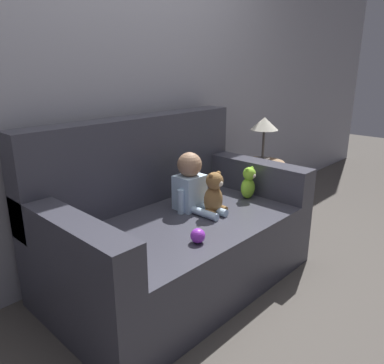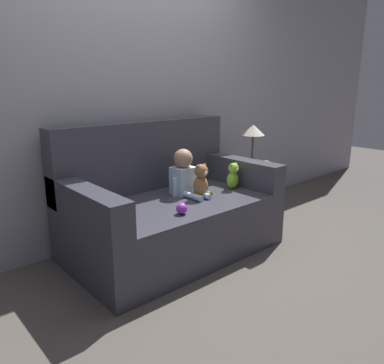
% 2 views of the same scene
% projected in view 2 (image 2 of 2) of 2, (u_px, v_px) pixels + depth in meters
% --- Properties ---
extents(ground_plane, '(12.00, 12.00, 0.00)m').
position_uv_depth(ground_plane, '(174.00, 251.00, 3.01)').
color(ground_plane, '#4C4742').
extents(wall_back, '(8.00, 0.05, 2.60)m').
position_uv_depth(wall_back, '(130.00, 84.00, 3.08)').
color(wall_back, '#93939E').
rests_on(wall_back, ground_plane).
extents(couch, '(1.60, 0.94, 1.01)m').
position_uv_depth(couch, '(168.00, 209.00, 2.98)').
color(couch, '#383842').
rests_on(couch, ground_plane).
extents(person_baby, '(0.24, 0.34, 0.37)m').
position_uv_depth(person_baby, '(184.00, 174.00, 2.98)').
color(person_baby, silver).
rests_on(person_baby, couch).
extents(teddy_bear_brown, '(0.16, 0.12, 0.27)m').
position_uv_depth(teddy_bear_brown, '(201.00, 182.00, 2.91)').
color(teddy_bear_brown, olive).
rests_on(teddy_bear_brown, couch).
extents(plush_toy_side, '(0.11, 0.10, 0.22)m').
position_uv_depth(plush_toy_side, '(233.00, 176.00, 3.15)').
color(plush_toy_side, '#8CD133').
rests_on(plush_toy_side, couch).
extents(toy_ball, '(0.08, 0.08, 0.08)m').
position_uv_depth(toy_ball, '(182.00, 209.00, 2.55)').
color(toy_ball, purple).
rests_on(toy_ball, couch).
extents(side_table, '(0.36, 0.36, 0.92)m').
position_uv_depth(side_table, '(252.00, 149.00, 3.63)').
color(side_table, '#93704C').
rests_on(side_table, ground_plane).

